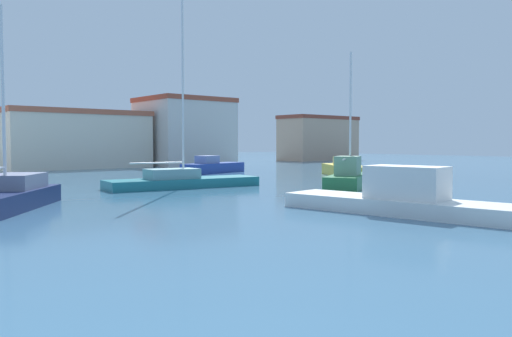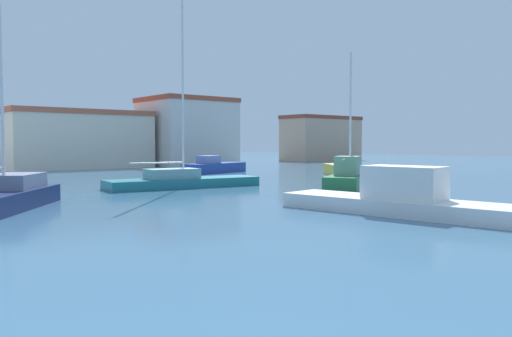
% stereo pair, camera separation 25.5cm
% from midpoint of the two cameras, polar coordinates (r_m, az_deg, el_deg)
% --- Properties ---
extents(water, '(160.00, 160.00, 0.00)m').
position_cam_midpoint_polar(water, '(27.60, -11.96, -2.42)').
color(water, '#38607F').
rests_on(water, ground).
extents(sailboat_green_center_channel, '(5.90, 4.35, 7.58)m').
position_cam_midpoint_polar(sailboat_green_center_channel, '(29.18, 10.12, -0.96)').
color(sailboat_green_center_channel, '#28703D').
rests_on(sailboat_green_center_channel, water).
extents(motorboat_white_far_right, '(3.36, 8.66, 1.71)m').
position_cam_midpoint_polar(motorboat_white_far_right, '(18.90, 15.31, -3.23)').
color(motorboat_white_far_right, white).
rests_on(motorboat_white_far_right, water).
extents(motorboat_yellow_outer_mooring, '(5.99, 7.31, 1.47)m').
position_cam_midpoint_polar(motorboat_yellow_outer_mooring, '(38.73, 9.79, -0.13)').
color(motorboat_yellow_outer_mooring, gold).
rests_on(motorboat_yellow_outer_mooring, water).
extents(motorboat_blue_mid_harbor, '(6.52, 3.38, 1.45)m').
position_cam_midpoint_polar(motorboat_blue_mid_harbor, '(42.86, -5.02, 0.19)').
color(motorboat_blue_mid_harbor, '#233D93').
rests_on(motorboat_blue_mid_harbor, water).
extents(sailboat_teal_behind_lamppost, '(8.94, 3.46, 12.60)m').
position_cam_midpoint_polar(sailboat_teal_behind_lamppost, '(29.08, -8.58, -1.22)').
color(sailboat_teal_behind_lamppost, '#1E707A').
rests_on(sailboat_teal_behind_lamppost, water).
extents(sailboat_navy_far_left, '(5.52, 6.39, 7.60)m').
position_cam_midpoint_polar(sailboat_navy_far_left, '(21.56, -26.23, -2.74)').
color(sailboat_navy_far_left, '#19234C').
rests_on(sailboat_navy_far_left, water).
extents(waterfront_apartments, '(13.83, 8.80, 5.70)m').
position_cam_midpoint_polar(waterfront_apartments, '(54.44, -20.02, 3.09)').
color(waterfront_apartments, beige).
rests_on(waterfront_apartments, ground).
extents(harbor_office, '(9.06, 8.05, 7.43)m').
position_cam_midpoint_polar(harbor_office, '(57.51, -8.08, 4.08)').
color(harbor_office, beige).
rests_on(harbor_office, ground).
extents(warehouse_block, '(11.85, 5.24, 6.25)m').
position_cam_midpoint_polar(warehouse_block, '(73.18, 6.89, 3.38)').
color(warehouse_block, tan).
rests_on(warehouse_block, ground).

